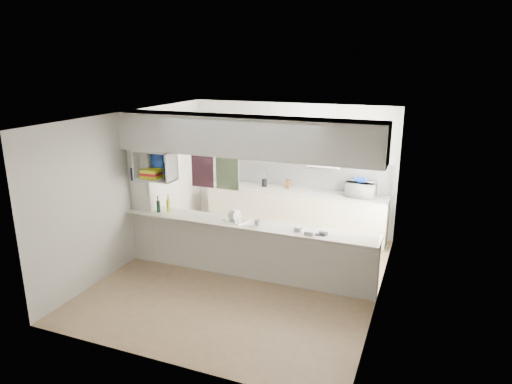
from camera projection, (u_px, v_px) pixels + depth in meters
The scene contains 16 objects.
floor at pixel (245, 276), 7.47m from camera, with size 4.80×4.80×0.00m, color #957656.
ceiling at pixel (244, 116), 6.75m from camera, with size 4.80×4.80×0.00m, color white.
wall_back at pixel (291, 168), 9.25m from camera, with size 4.20×4.20×0.00m, color silver.
wall_left at pixel (133, 187), 7.85m from camera, with size 4.80×4.80×0.00m, color silver.
wall_right at pixel (383, 216), 6.37m from camera, with size 4.80×4.80×0.00m, color silver.
servery_partition at pixel (235, 177), 7.07m from camera, with size 4.20×0.50×2.60m.
cubby_shelf at pixel (156, 167), 7.49m from camera, with size 0.65×0.35×0.50m.
kitchen_run at pixel (294, 194), 9.09m from camera, with size 3.60×0.63×2.24m.
microwave at pixel (361, 189), 8.55m from camera, with size 0.53×0.36×0.29m, color white.
bowl at pixel (360, 180), 8.49m from camera, with size 0.26×0.26×0.06m, color navy.
dish_rack at pixel (236, 216), 7.29m from camera, with size 0.44×0.38×0.20m.
cup at pixel (258, 223), 7.04m from camera, with size 0.12×0.12×0.09m, color white.
wine_bottles at pixel (164, 206), 7.71m from camera, with size 0.21×0.14×0.30m.
plastic_tubs at pixel (309, 231), 6.79m from camera, with size 0.53×0.22×0.07m.
utensil_jar at pixel (264, 183), 9.28m from camera, with size 0.11×0.11×0.15m, color black.
knife_block at pixel (288, 184), 9.13m from camera, with size 0.09×0.08×0.19m, color brown.
Camera 1 is at (2.65, -6.26, 3.39)m, focal length 32.00 mm.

